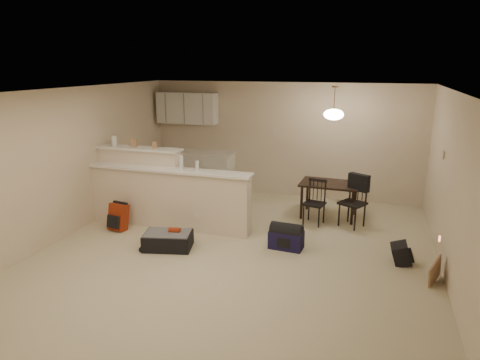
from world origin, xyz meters
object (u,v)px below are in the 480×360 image
at_px(dining_table, 329,187).
at_px(black_daypack, 401,254).
at_px(suitcase, 168,241).
at_px(navy_duffel, 286,240).
at_px(dining_chair_near, 314,202).
at_px(dining_chair_far, 353,202).
at_px(pendant_lamp, 334,114).
at_px(red_backpack, 118,217).

distance_m(dining_table, black_daypack, 2.17).
bearing_deg(suitcase, navy_duffel, 4.33).
xyz_separation_m(dining_chair_near, dining_chair_far, (0.68, 0.09, 0.05)).
relative_size(pendant_lamp, black_daypack, 1.86).
relative_size(dining_table, dining_chair_near, 1.34).
xyz_separation_m(dining_table, pendant_lamp, (-0.00, -0.00, 1.39)).
distance_m(pendant_lamp, black_daypack, 2.81).
relative_size(dining_chair_near, navy_duffel, 1.56).
bearing_deg(red_backpack, black_daypack, 11.75).
height_order(dining_chair_near, red_backpack, dining_chair_near).
bearing_deg(navy_duffel, dining_chair_near, 82.28).
bearing_deg(red_backpack, suitcase, -10.42).
relative_size(red_backpack, black_daypack, 1.43).
bearing_deg(pendant_lamp, dining_table, 75.96).
bearing_deg(dining_chair_near, suitcase, -127.50).
bearing_deg(red_backpack, pendant_lamp, 37.84).
bearing_deg(red_backpack, navy_duffel, 12.53).
bearing_deg(navy_duffel, dining_chair_far, 58.81).
distance_m(dining_table, navy_duffel, 1.83).
height_order(dining_table, navy_duffel, dining_table).
bearing_deg(dining_chair_near, navy_duffel, -90.46).
bearing_deg(red_backpack, dining_chair_far, 30.20).
relative_size(suitcase, red_backpack, 1.58).
bearing_deg(dining_chair_far, black_daypack, -30.14).
distance_m(dining_chair_near, black_daypack, 1.94).
bearing_deg(dining_chair_far, suitcase, -117.01).
xyz_separation_m(suitcase, black_daypack, (3.55, 0.57, 0.02)).
bearing_deg(dining_table, black_daypack, -51.51).
xyz_separation_m(dining_chair_far, black_daypack, (0.80, -1.31, -0.32)).
bearing_deg(dining_table, pendant_lamp, -102.05).
distance_m(pendant_lamp, suitcase, 3.73).
height_order(pendant_lamp, navy_duffel, pendant_lamp).
xyz_separation_m(suitcase, navy_duffel, (1.81, 0.57, 0.02)).
distance_m(pendant_lamp, dining_chair_near, 1.66).
relative_size(dining_table, suitcase, 1.48).
xyz_separation_m(pendant_lamp, black_daypack, (1.26, -1.70, -1.84)).
height_order(pendant_lamp, red_backpack, pendant_lamp).
bearing_deg(pendant_lamp, navy_duffel, -105.57).
relative_size(dining_chair_far, navy_duffel, 1.76).
height_order(dining_chair_near, black_daypack, dining_chair_near).
bearing_deg(suitcase, black_daypack, -4.03).
distance_m(dining_chair_near, suitcase, 2.76).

